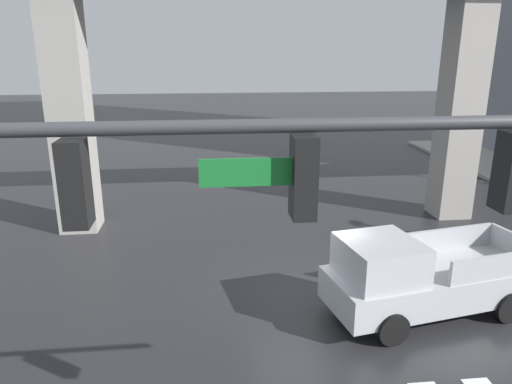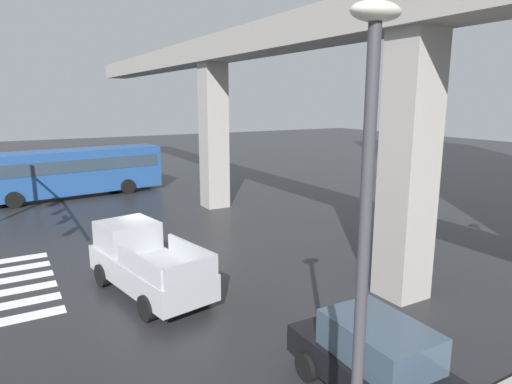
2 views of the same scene
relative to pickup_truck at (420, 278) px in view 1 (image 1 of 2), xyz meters
The scene contains 3 objects.
ground_plane 3.08m from the pickup_truck, 154.67° to the left, with size 120.00×120.00×0.00m, color #232326.
pickup_truck is the anchor object (origin of this frame).
traffic_signal_mast 9.20m from the pickup_truck, 139.81° to the right, with size 10.89×0.32×6.20m.
Camera 1 is at (-2.40, -11.16, 6.31)m, focal length 33.30 mm.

